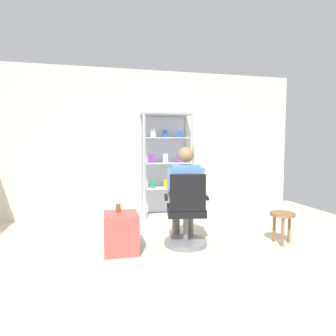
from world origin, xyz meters
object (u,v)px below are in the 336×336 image
office_chair (186,216)px  seated_shopkeeper (185,190)px  storage_crate (121,232)px  wooden_stool (282,219)px  tea_glass (118,208)px  display_cabinet_main (165,165)px

office_chair → seated_shopkeeper: (0.03, 0.16, 0.32)m
storage_crate → wooden_stool: (2.12, -0.19, 0.10)m
seated_shopkeeper → storage_crate: size_ratio=2.71×
wooden_stool → storage_crate: bearing=175.0°
tea_glass → seated_shopkeeper: bearing=5.2°
office_chair → seated_shopkeeper: seated_shopkeeper is taller
display_cabinet_main → tea_glass: 1.84m
display_cabinet_main → tea_glass: display_cabinet_main is taller
seated_shopkeeper → tea_glass: seated_shopkeeper is taller
office_chair → seated_shopkeeper: size_ratio=0.74×
display_cabinet_main → storage_crate: display_cabinet_main is taller
display_cabinet_main → wooden_stool: 2.25m
display_cabinet_main → office_chair: size_ratio=1.98×
storage_crate → wooden_stool: storage_crate is taller
office_chair → storage_crate: 0.85m
office_chair → storage_crate: bearing=179.5°
office_chair → wooden_stool: size_ratio=2.28×
office_chair → tea_glass: bearing=174.8°
display_cabinet_main → tea_glass: bearing=-121.3°
tea_glass → wooden_stool: bearing=-6.9°
storage_crate → wooden_stool: size_ratio=1.13×
display_cabinet_main → seated_shopkeeper: display_cabinet_main is taller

